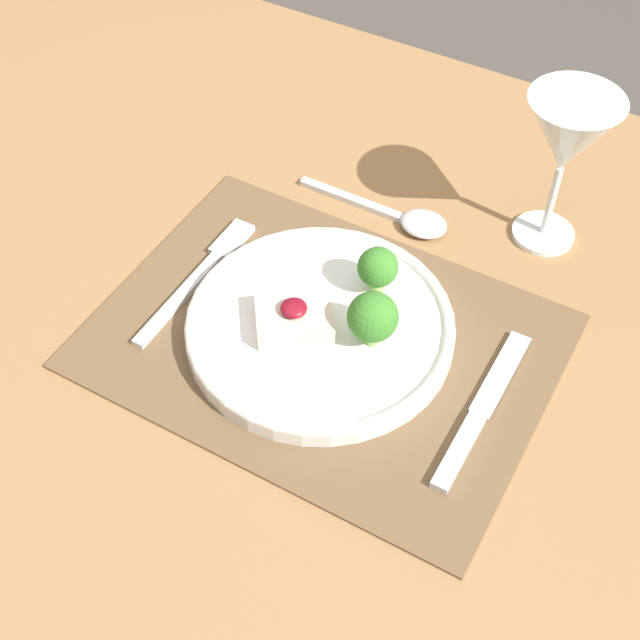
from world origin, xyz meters
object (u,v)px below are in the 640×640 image
knife (477,418)px  spoon (408,219)px  wine_glass_near (568,140)px  fork (203,272)px  dinner_plate (323,323)px

knife → spoon: spoon is taller
spoon → wine_glass_near: bearing=18.3°
knife → spoon: 0.26m
fork → knife: size_ratio=1.00×
dinner_plate → spoon: bearing=89.4°
spoon → knife: bearing=-54.2°
dinner_plate → fork: size_ratio=1.35×
knife → spoon: (-0.17, 0.20, 0.00)m
dinner_plate → knife: 0.17m
dinner_plate → fork: bearing=176.8°
spoon → wine_glass_near: (0.13, 0.05, 0.12)m
spoon → fork: bearing=-133.8°
fork → spoon: (0.15, 0.17, 0.00)m
knife → wine_glass_near: (-0.03, 0.25, 0.12)m
wine_glass_near → knife: bearing=-82.8°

